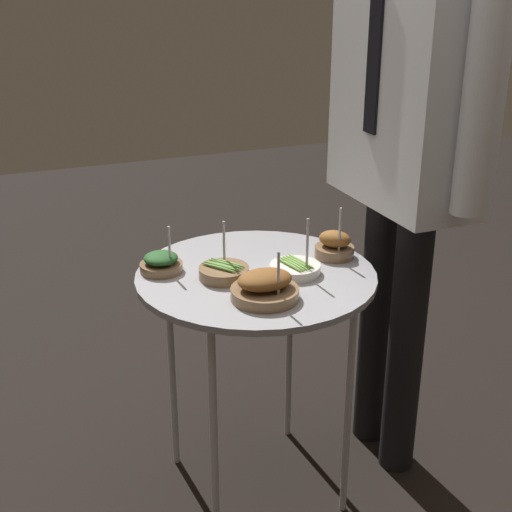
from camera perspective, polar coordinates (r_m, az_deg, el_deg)
name	(u,v)px	position (r m, az deg, el deg)	size (l,w,h in m)	color
ground_plane	(256,484)	(2.36, 0.00, -17.74)	(8.00, 8.00, 0.00)	black
serving_cart	(256,290)	(1.99, 0.00, -2.77)	(0.67, 0.67, 0.73)	#939399
bowl_roast_back_right	(265,287)	(1.81, 0.71, -2.52)	(0.18, 0.18, 0.14)	brown
bowl_asparagus_far_rim	(223,271)	(1.94, -2.63, -1.23)	(0.14, 0.14, 0.15)	brown
bowl_roast_front_right	(335,246)	(2.08, 6.30, 0.80)	(0.12, 0.12, 0.16)	brown
bowl_spinach_center	(161,263)	(1.98, -7.59, -0.56)	(0.12, 0.12, 0.14)	brown
bowl_asparagus_front_center	(295,268)	(1.96, 3.16, -0.98)	(0.14, 0.14, 0.17)	silver
waiter_figure	(408,117)	(2.07, 12.09, 10.83)	(0.65, 0.25, 1.77)	black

